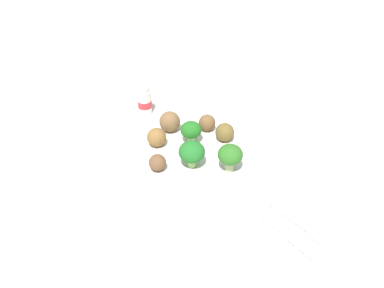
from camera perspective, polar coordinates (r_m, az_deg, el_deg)
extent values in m
plane|color=silver|center=(0.93, 0.00, -1.81)|extent=(4.00, 4.00, 0.00)
cylinder|color=white|center=(0.92, 0.00, -1.41)|extent=(0.28, 0.28, 0.02)
cylinder|color=#A4C182|center=(0.94, -0.12, 0.59)|extent=(0.02, 0.02, 0.02)
ellipsoid|color=#216D1F|center=(0.93, -0.13, 1.81)|extent=(0.04, 0.04, 0.04)
cylinder|color=#A6CF73|center=(0.88, -0.03, -2.43)|extent=(0.02, 0.02, 0.02)
ellipsoid|color=#226F27|center=(0.86, -0.03, -1.00)|extent=(0.05, 0.05, 0.04)
cylinder|color=#A8B97F|center=(0.87, 4.81, -2.83)|extent=(0.02, 0.02, 0.02)
ellipsoid|color=#2F6E23|center=(0.85, 4.90, -1.36)|extent=(0.05, 0.05, 0.04)
sphere|color=brown|center=(0.86, -4.33, -2.47)|extent=(0.03, 0.03, 0.03)
sphere|color=olive|center=(0.93, -4.54, 0.86)|extent=(0.04, 0.04, 0.04)
sphere|color=brown|center=(0.95, 4.20, 1.50)|extent=(0.04, 0.04, 0.04)
sphere|color=brown|center=(0.97, -2.86, 2.87)|extent=(0.05, 0.05, 0.05)
sphere|color=brown|center=(0.98, 1.94, 2.72)|extent=(0.04, 0.04, 0.04)
cube|color=white|center=(0.80, 12.36, -10.36)|extent=(0.17, 0.12, 0.01)
cube|color=silver|center=(0.81, 12.40, -8.90)|extent=(0.09, 0.02, 0.01)
cube|color=silver|center=(0.79, 15.71, -11.18)|extent=(0.03, 0.02, 0.01)
cube|color=silver|center=(0.79, 10.13, -9.66)|extent=(0.09, 0.02, 0.01)
cube|color=silver|center=(0.76, 14.06, -12.62)|extent=(0.06, 0.02, 0.01)
cylinder|color=white|center=(1.07, -6.04, 5.28)|extent=(0.03, 0.03, 0.06)
cylinder|color=red|center=(1.07, -6.03, 5.15)|extent=(0.03, 0.03, 0.02)
cylinder|color=silver|center=(1.05, -6.16, 6.88)|extent=(0.02, 0.02, 0.01)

